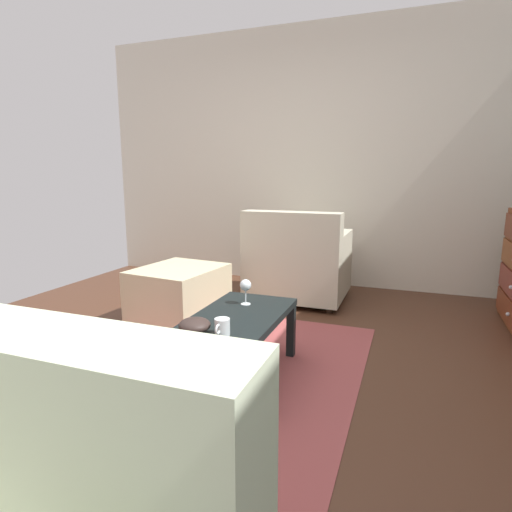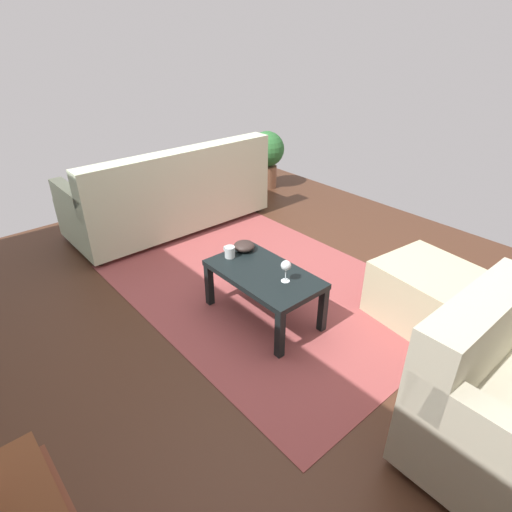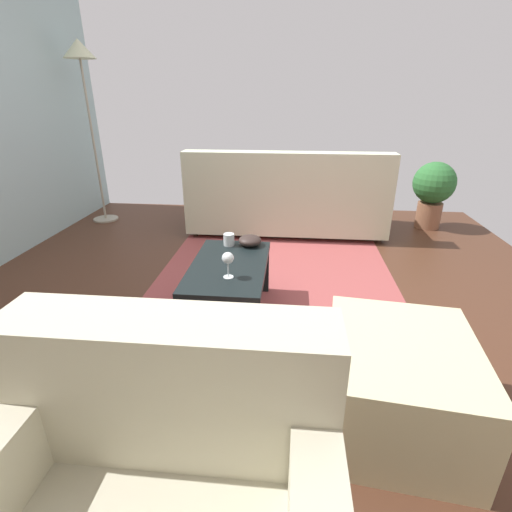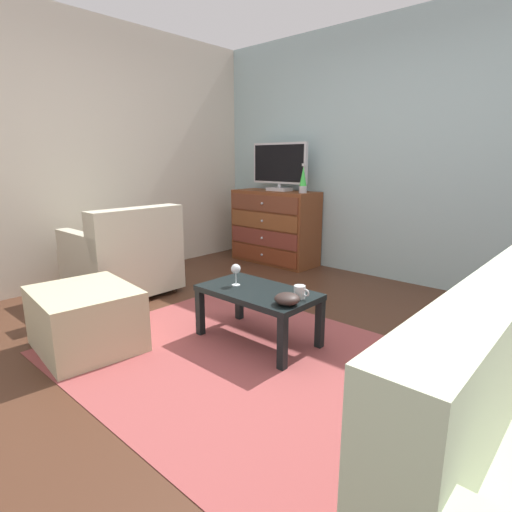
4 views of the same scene
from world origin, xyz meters
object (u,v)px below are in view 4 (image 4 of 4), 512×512
(coffee_table, at_px, (258,297))
(lava_lamp, at_px, (303,180))
(dresser, at_px, (275,227))
(ottoman, at_px, (86,319))
(wine_glass, at_px, (236,270))
(tv, at_px, (279,166))
(armchair, at_px, (125,259))
(mug, at_px, (300,292))
(bowl_decorative, at_px, (287,299))

(coffee_table, bearing_deg, lava_lamp, 117.29)
(dresser, bearing_deg, ottoman, -77.94)
(wine_glass, distance_m, ottoman, 1.08)
(ottoman, bearing_deg, lava_lamp, 92.91)
(tv, relative_size, armchair, 0.91)
(tv, distance_m, wine_glass, 2.34)
(dresser, xyz_separation_m, armchair, (-0.24, -1.94, -0.10))
(dresser, height_order, coffee_table, dresser)
(tv, distance_m, mug, 2.59)
(wine_glass, bearing_deg, mug, 8.84)
(lava_lamp, relative_size, mug, 2.89)
(coffee_table, xyz_separation_m, armchair, (-1.62, -0.08, 0.02))
(dresser, height_order, wine_glass, dresser)
(coffee_table, xyz_separation_m, bowl_decorative, (0.33, -0.10, 0.09))
(ottoman, bearing_deg, coffee_table, 47.30)
(lava_lamp, xyz_separation_m, mug, (1.26, -1.77, -0.62))
(mug, xyz_separation_m, bowl_decorative, (0.01, -0.15, -0.01))
(lava_lamp, bearing_deg, wine_glass, -67.85)
(lava_lamp, height_order, coffee_table, lava_lamp)
(armchair, bearing_deg, coffee_table, 2.89)
(dresser, height_order, lava_lamp, lava_lamp)
(wine_glass, xyz_separation_m, mug, (0.51, 0.08, -0.07))
(tv, bearing_deg, armchair, -98.12)
(coffee_table, distance_m, armchair, 1.62)
(coffee_table, bearing_deg, bowl_decorative, -16.27)
(dresser, height_order, ottoman, dresser)
(wine_glass, height_order, armchair, armchair)
(lava_lamp, distance_m, ottoman, 2.81)
(wine_glass, bearing_deg, ottoman, -126.25)
(dresser, bearing_deg, tv, 28.39)
(mug, relative_size, ottoman, 0.16)
(lava_lamp, height_order, armchair, lava_lamp)
(coffee_table, distance_m, mug, 0.34)
(mug, distance_m, ottoman, 1.47)
(armchair, bearing_deg, dresser, 83.06)
(coffee_table, bearing_deg, ottoman, -132.70)
(tv, relative_size, mug, 6.94)
(tv, height_order, armchair, tv)
(lava_lamp, bearing_deg, mug, -54.46)
(bowl_decorative, distance_m, armchair, 1.95)
(dresser, xyz_separation_m, coffee_table, (1.38, -1.86, -0.12))
(dresser, relative_size, coffee_table, 1.31)
(mug, bearing_deg, tv, 132.23)
(lava_lamp, distance_m, mug, 2.25)
(tv, bearing_deg, wine_glass, -58.91)
(bowl_decorative, bearing_deg, dresser, 131.26)
(tv, xyz_separation_m, coffee_table, (1.34, -1.88, -0.87))
(mug, bearing_deg, dresser, 133.34)
(tv, relative_size, wine_glass, 5.04)
(mug, bearing_deg, armchair, -176.12)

